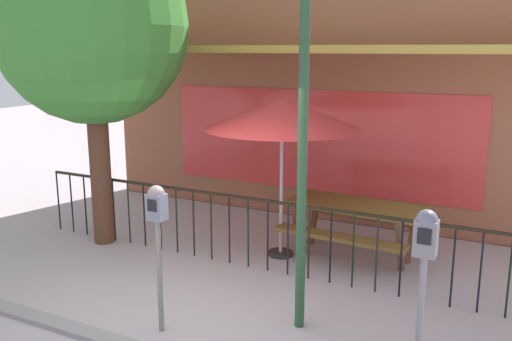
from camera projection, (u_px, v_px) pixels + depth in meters
name	position (u px, v px, depth m)	size (l,w,h in m)	color
ground	(174.00, 321.00, 5.92)	(40.00, 40.00, 0.00)	#AEA1A8
pub_storefront	(322.00, 74.00, 9.18)	(8.23, 1.39, 4.89)	#5B2A2C
patio_fence_front	(248.00, 219.00, 7.26)	(6.94, 0.04, 0.97)	black
picnic_table_left	(354.00, 214.00, 7.65)	(1.89, 1.48, 0.79)	brown
patio_umbrella	(282.00, 114.00, 7.38)	(2.13, 2.13, 2.22)	#282726
parking_meter_near	(157.00, 220.00, 5.47)	(0.18, 0.17, 1.56)	slate
parking_meter_far	(425.00, 254.00, 4.41)	(0.18, 0.17, 1.63)	slate
street_tree	(91.00, 28.00, 7.67)	(2.72, 2.72, 4.52)	#543322
street_lamp	(303.00, 98.00, 5.30)	(0.28, 0.28, 3.64)	#264B2F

